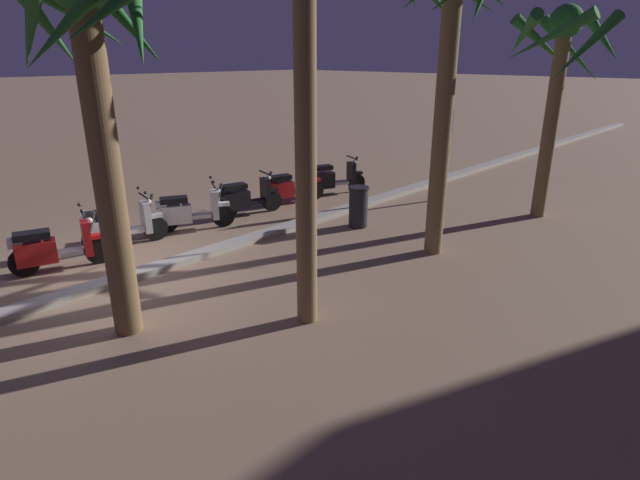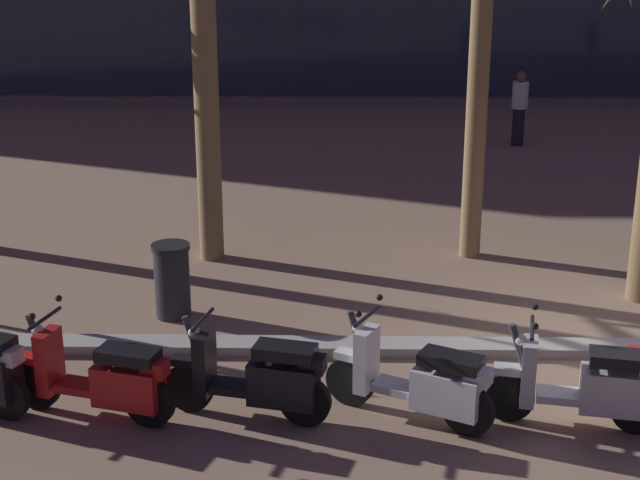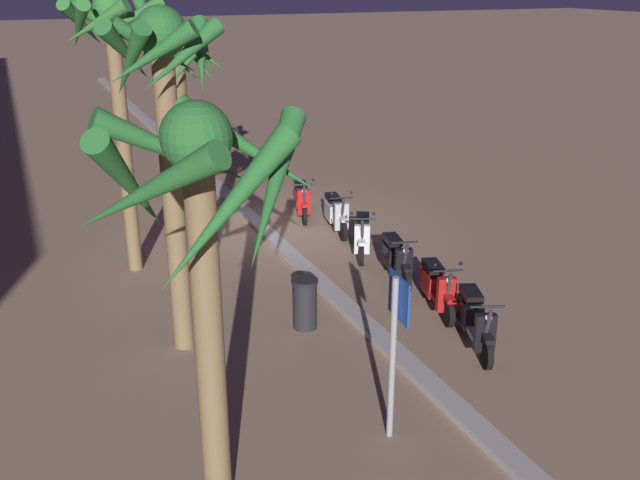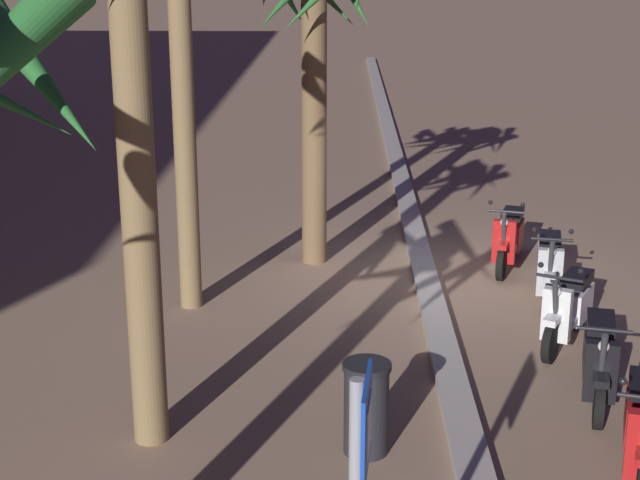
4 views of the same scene
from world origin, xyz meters
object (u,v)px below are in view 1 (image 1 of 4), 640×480
(scooter_black_last_in_row, at_px, (245,198))
(scooter_red_gap_after_mid, at_px, (53,248))
(palm_tree_far_corner, at_px, (91,57))
(litter_bin, at_px, (358,206))
(scooter_black_mid_rear, at_px, (331,179))
(scooter_white_tail_end, at_px, (189,211))
(palm_tree_by_mall_entrance, at_px, (450,30))
(scooter_silver_lead_nearest, at_px, (119,226))
(crossing_sign, at_px, (445,145))
(palm_tree_near_sign, at_px, (560,61))
(scooter_red_far_back, at_px, (290,187))

(scooter_black_last_in_row, bearing_deg, scooter_red_gap_after_mid, 2.69)
(palm_tree_far_corner, relative_size, litter_bin, 5.38)
(scooter_black_mid_rear, distance_m, palm_tree_far_corner, 9.00)
(scooter_white_tail_end, relative_size, palm_tree_far_corner, 0.32)
(palm_tree_by_mall_entrance, bearing_deg, scooter_silver_lead_nearest, -48.62)
(scooter_black_mid_rear, bearing_deg, palm_tree_by_mall_entrance, 67.19)
(scooter_red_gap_after_mid, bearing_deg, palm_tree_by_mall_entrance, 141.54)
(scooter_silver_lead_nearest, height_order, crossing_sign, crossing_sign)
(scooter_red_gap_after_mid, bearing_deg, litter_bin, 158.20)
(palm_tree_by_mall_entrance, bearing_deg, litter_bin, -95.64)
(scooter_black_mid_rear, height_order, palm_tree_by_mall_entrance, palm_tree_by_mall_entrance)
(scooter_silver_lead_nearest, bearing_deg, palm_tree_by_mall_entrance, 131.38)
(scooter_black_last_in_row, xyz_separation_m, scooter_silver_lead_nearest, (3.22, -0.11, 0.00))
(palm_tree_by_mall_entrance, bearing_deg, palm_tree_far_corner, -14.24)
(crossing_sign, distance_m, palm_tree_near_sign, 3.35)
(scooter_red_gap_after_mid, height_order, litter_bin, scooter_red_gap_after_mid)
(palm_tree_by_mall_entrance, bearing_deg, scooter_red_gap_after_mid, -38.46)
(crossing_sign, height_order, palm_tree_far_corner, palm_tree_far_corner)
(scooter_silver_lead_nearest, distance_m, palm_tree_near_sign, 10.38)
(scooter_black_mid_rear, relative_size, scooter_red_gap_after_mid, 1.02)
(scooter_white_tail_end, bearing_deg, scooter_red_gap_after_mid, 4.72)
(palm_tree_far_corner, bearing_deg, palm_tree_by_mall_entrance, 165.76)
(scooter_white_tail_end, height_order, palm_tree_far_corner, palm_tree_far_corner)
(scooter_red_far_back, bearing_deg, crossing_sign, 139.15)
(litter_bin, bearing_deg, scooter_white_tail_end, -42.30)
(scooter_black_last_in_row, height_order, scooter_silver_lead_nearest, scooter_silver_lead_nearest)
(scooter_red_far_back, relative_size, litter_bin, 1.84)
(scooter_black_mid_rear, bearing_deg, scooter_red_far_back, -6.71)
(scooter_black_mid_rear, distance_m, scooter_silver_lead_nearest, 6.23)
(scooter_black_last_in_row, height_order, palm_tree_far_corner, palm_tree_far_corner)
(scooter_black_mid_rear, relative_size, palm_tree_by_mall_entrance, 0.32)
(scooter_silver_lead_nearest, bearing_deg, palm_tree_far_corner, 65.61)
(scooter_red_far_back, xyz_separation_m, scooter_red_gap_after_mid, (6.19, 0.24, 0.00))
(palm_tree_near_sign, xyz_separation_m, litter_bin, (3.77, -2.69, -3.17))
(scooter_white_tail_end, relative_size, palm_tree_by_mall_entrance, 0.29)
(palm_tree_near_sign, bearing_deg, scooter_silver_lead_nearest, -33.09)
(palm_tree_near_sign, bearing_deg, palm_tree_far_corner, -11.53)
(litter_bin, bearing_deg, scooter_red_gap_after_mid, -21.80)
(litter_bin, bearing_deg, palm_tree_by_mall_entrance, 84.36)
(scooter_silver_lead_nearest, distance_m, palm_tree_by_mall_entrance, 7.50)
(scooter_black_mid_rear, distance_m, crossing_sign, 3.27)
(scooter_white_tail_end, distance_m, palm_tree_by_mall_entrance, 6.65)
(palm_tree_near_sign, bearing_deg, scooter_black_last_in_row, -46.30)
(scooter_white_tail_end, distance_m, scooter_red_gap_after_mid, 3.06)
(crossing_sign, bearing_deg, scooter_red_far_back, -40.85)
(crossing_sign, bearing_deg, scooter_red_gap_after_mid, -14.98)
(scooter_white_tail_end, distance_m, palm_tree_far_corner, 5.66)
(scooter_silver_lead_nearest, xyz_separation_m, palm_tree_by_mall_entrance, (-4.29, 4.87, 3.76))
(palm_tree_far_corner, bearing_deg, scooter_red_gap_after_mid, -92.07)
(scooter_black_mid_rear, xyz_separation_m, scooter_silver_lead_nearest, (6.23, -0.26, -0.01))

